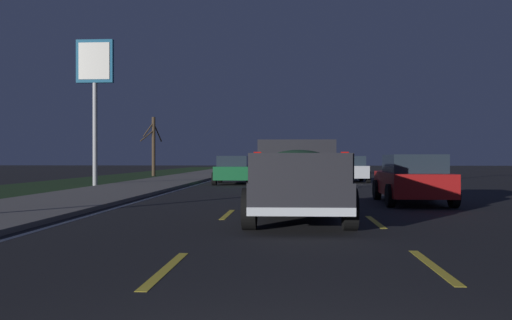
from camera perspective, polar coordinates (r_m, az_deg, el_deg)
The scene contains 11 objects.
ground at distance 29.99m, azimuth 3.91°, elevation -2.52°, with size 144.00×144.00×0.00m, color black.
sidewalk_shoulder at distance 30.86m, azimuth -10.07°, elevation -2.33°, with size 108.00×4.00×0.12m, color slate.
grass_verge at distance 32.42m, azimuth -18.70°, elevation -2.32°, with size 108.00×6.00×0.01m, color #1E3819.
lane_markings at distance 33.67m, azimuth -1.28°, elevation -2.21°, with size 108.91×7.04×0.01m.
pickup_truck at distance 12.87m, azimuth 4.24°, elevation -1.82°, with size 5.45×2.34×1.87m.
sedan_black at distance 38.64m, azimuth -1.46°, elevation -0.74°, with size 4.45×2.11×1.54m.
sedan_green at distance 30.31m, azimuth -2.34°, elevation -1.01°, with size 4.45×2.10×1.54m.
sedan_red at distance 18.05m, azimuth 15.84°, elevation -1.86°, with size 4.44×2.09×1.54m.
sedan_silver at distance 33.38m, azimuth 9.64°, elevation -0.90°, with size 4.40×2.02×1.54m.
gas_price_sign at distance 29.64m, azimuth -16.30°, elevation 8.37°, with size 0.27×1.90×7.47m.
bare_tree_far at distance 44.27m, azimuth -10.55°, elevation 1.54°, with size 1.69×1.37×4.65m.
Camera 1 is at (-2.95, 0.14, 1.44)m, focal length 38.73 mm.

